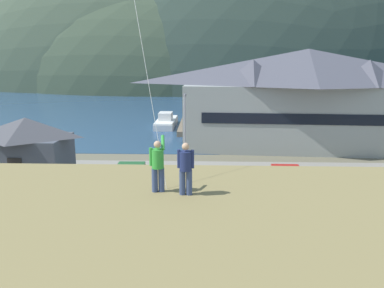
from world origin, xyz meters
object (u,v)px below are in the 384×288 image
object	(u,v)px
storage_shed_near_lot	(28,149)
moored_boat_wharfside	(166,122)
parking_light_pole	(185,129)
parked_car_lone_by_shed	(293,216)
wharf_dock	(191,124)
parked_car_back_row_right	(199,183)
parked_car_back_row_left	(361,185)
person_kite_flyer	(158,164)
parked_car_corner_spot	(287,177)
parked_car_front_row_end	(212,217)
parked_car_mid_row_near	(126,210)
person_companion	(186,167)
harbor_lodge	(306,97)
parked_car_front_row_silver	(132,175)

from	to	relation	value
storage_shed_near_lot	moored_boat_wharfside	size ratio (longest dim) A/B	0.81
parking_light_pole	parked_car_lone_by_shed	bearing A→B (deg)	-57.61
wharf_dock	parked_car_back_row_right	distance (m)	29.11
storage_shed_near_lot	wharf_dock	xyz separation A→B (m)	(12.28, 26.16, -2.45)
parked_car_back_row_left	person_kite_flyer	xyz separation A→B (m)	(-12.91, -15.14, 5.69)
wharf_dock	parked_car_corner_spot	xyz separation A→B (m)	(8.37, -27.40, 0.71)
parked_car_back_row_right	parked_car_front_row_end	distance (m)	6.10
wharf_dock	parked_car_front_row_end	bearing A→B (deg)	-85.95
parked_car_front_row_end	parking_light_pole	bearing A→B (deg)	100.93
parked_car_mid_row_near	parked_car_lone_by_shed	size ratio (longest dim) A/B	1.00
parked_car_back_row_left	parked_car_lone_by_shed	distance (m)	8.49
storage_shed_near_lot	parked_car_corner_spot	world-z (taller)	storage_shed_near_lot
parked_car_mid_row_near	parking_light_pole	size ratio (longest dim) A/B	0.62
moored_boat_wharfside	person_kite_flyer	distance (m)	44.74
parked_car_lone_by_shed	person_companion	bearing A→B (deg)	-121.14
moored_boat_wharfside	parked_car_back_row_right	xyz separation A→B (m)	(5.34, -29.09, 0.34)
harbor_lodge	parked_car_front_row_silver	world-z (taller)	harbor_lodge
parking_light_pole	parked_car_corner_spot	bearing A→B (deg)	-23.77
person_companion	parked_car_lone_by_shed	bearing A→B (deg)	58.86
storage_shed_near_lot	parked_car_front_row_end	world-z (taller)	storage_shed_near_lot
parked_car_mid_row_near	parked_car_back_row_right	bearing A→B (deg)	50.46
parking_light_pole	parked_car_front_row_silver	bearing A→B (deg)	-141.07
parked_car_front_row_silver	person_kite_flyer	world-z (taller)	person_kite_flyer
person_kite_flyer	person_companion	distance (m)	0.97
parked_car_front_row_silver	parked_car_corner_spot	world-z (taller)	same
parked_car_front_row_end	parking_light_pole	distance (m)	11.85
parked_car_lone_by_shed	parked_car_corner_spot	world-z (taller)	same
harbor_lodge	parked_car_lone_by_shed	bearing A→B (deg)	-104.92
parked_car_back_row_right	parked_car_corner_spot	size ratio (longest dim) A/B	1.03
parked_car_mid_row_near	person_companion	distance (m)	12.26
storage_shed_near_lot	parked_car_front_row_silver	distance (m)	8.84
moored_boat_wharfside	parking_light_pole	distance (m)	24.46
harbor_lodge	storage_shed_near_lot	world-z (taller)	harbor_lodge
wharf_dock	parked_car_mid_row_near	distance (m)	34.45
parked_car_back_row_right	person_companion	size ratio (longest dim) A/B	2.50
wharf_dock	parked_car_corner_spot	distance (m)	28.66
harbor_lodge	parked_car_lone_by_shed	world-z (taller)	harbor_lodge
storage_shed_near_lot	parking_light_pole	xyz separation A→B (m)	(12.59, 2.30, 1.33)
wharf_dock	parked_car_front_row_silver	world-z (taller)	parked_car_front_row_silver
person_kite_flyer	parked_car_back_row_left	bearing A→B (deg)	49.54
parked_car_lone_by_shed	parked_car_front_row_end	world-z (taller)	same
harbor_lodge	parked_car_corner_spot	xyz separation A→B (m)	(-4.73, -14.58, -4.70)
storage_shed_near_lot	parked_car_corner_spot	size ratio (longest dim) A/B	1.60
wharf_dock	parking_light_pole	bearing A→B (deg)	-89.25
parked_car_front_row_silver	parked_car_corner_spot	xyz separation A→B (m)	(12.03, -0.34, 0.00)
storage_shed_near_lot	parked_car_mid_row_near	world-z (taller)	storage_shed_near_lot
parked_car_back_row_right	person_companion	bearing A→B (deg)	-90.68
parked_car_mid_row_near	parked_car_corner_spot	world-z (taller)	same
parked_car_back_row_left	parked_car_lone_by_shed	xyz separation A→B (m)	(-6.18, -5.82, 0.00)
storage_shed_near_lot	parked_car_lone_by_shed	world-z (taller)	storage_shed_near_lot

